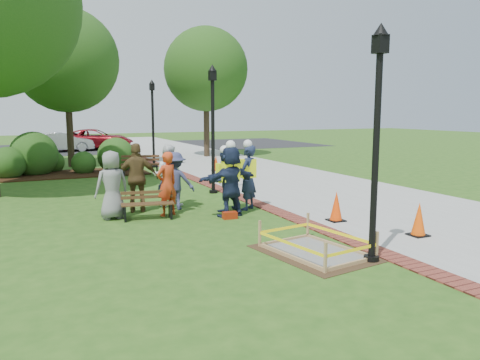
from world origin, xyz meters
name	(u,v)px	position (x,y,z in m)	size (l,w,h in m)	color
ground	(242,231)	(0.00, 0.00, 0.00)	(100.00, 100.00, 0.00)	#285116
sidewalk	(249,170)	(5.00, 10.00, 0.01)	(6.00, 60.00, 0.02)	#9E9E99
brick_edging	(182,174)	(1.75, 10.00, 0.01)	(0.50, 60.00, 0.03)	maroon
mulch_bed	(64,174)	(-3.00, 12.00, 0.02)	(7.00, 3.00, 0.05)	#381E0F
parking_lot	(91,148)	(0.00, 27.00, 0.00)	(36.00, 12.00, 0.01)	black
wet_concrete_pad	(315,242)	(0.57, -2.17, 0.23)	(2.04, 2.54, 0.55)	#47331E
bench_near	(148,211)	(-1.70, 2.07, 0.23)	(1.37, 0.65, 0.71)	brown
bench_far	(141,169)	(-0.03, 10.28, 0.28)	(1.69, 0.94, 0.87)	#57341D
cone_front	(419,220)	(3.33, -2.08, 0.37)	(0.39, 0.39, 0.77)	black
cone_back	(336,207)	(2.53, -0.16, 0.37)	(0.39, 0.39, 0.77)	black
cone_far	(216,164)	(3.49, 10.38, 0.35)	(0.37, 0.37, 0.72)	black
toolbox	(230,215)	(0.23, 1.24, 0.09)	(0.36, 0.20, 0.18)	#96240B
lamp_near	(377,126)	(1.25, -3.00, 2.48)	(0.28, 0.28, 4.26)	black
lamp_mid	(213,119)	(1.25, 5.00, 2.48)	(0.28, 0.28, 4.26)	black
lamp_far	(153,117)	(1.25, 13.00, 2.48)	(0.28, 0.28, 4.26)	black
tree_back	(66,60)	(-2.41, 15.06, 5.18)	(5.03, 5.03, 7.71)	#3D2D1E
tree_right	(206,70)	(5.57, 17.10, 5.20)	(4.98, 4.98, 7.70)	#3D2D1E
shrub_a	(9,178)	(-5.16, 11.89, 0.00)	(1.41, 1.41, 1.41)	#204F16
shrub_b	(35,174)	(-4.15, 12.62, 0.00)	(2.03, 2.03, 2.03)	#204F16
shrub_c	(84,173)	(-2.16, 12.09, 0.00)	(1.07, 1.07, 1.07)	#204F16
shrub_d	(117,171)	(-0.69, 12.33, 0.00)	(1.68, 1.68, 1.68)	#204F16
shrub_e	(54,172)	(-3.36, 13.30, 0.00)	(1.02, 1.02, 1.02)	#204F16
casual_person_a	(112,185)	(-2.51, 2.50, 0.88)	(0.62, 0.45, 1.76)	gray
casual_person_b	(167,184)	(-1.12, 2.29, 0.85)	(0.63, 0.53, 1.70)	red
casual_person_c	(168,176)	(-0.77, 3.43, 0.90)	(0.68, 0.57, 1.80)	white
casual_person_d	(137,178)	(-1.73, 3.06, 0.94)	(0.67, 0.51, 1.89)	brown
casual_person_e	(176,181)	(-0.69, 2.94, 0.81)	(0.61, 0.55, 1.62)	#35385D
hivis_worker_a	(231,179)	(0.38, 1.51, 0.99)	(0.66, 0.49, 2.01)	#171F3D
hivis_worker_b	(248,175)	(1.15, 2.10, 0.97)	(0.69, 0.66, 1.97)	#151939
hivis_worker_c	(224,179)	(0.48, 2.18, 0.91)	(0.62, 0.51, 1.83)	#1A2444
parked_car_b	(62,152)	(-2.22, 24.26, 0.00)	(4.47, 1.95, 1.46)	#A5A5AA
parked_car_c	(96,150)	(0.13, 25.41, 0.00)	(4.93, 2.14, 1.61)	maroon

